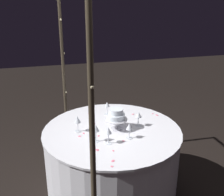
% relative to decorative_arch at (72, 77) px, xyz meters
% --- Properties ---
extents(ground_plane, '(12.00, 12.00, 0.00)m').
position_rel_decorative_arch_xyz_m(ground_plane, '(-0.00, -0.36, -1.36)').
color(ground_plane, black).
extents(decorative_arch, '(1.91, 0.06, 2.09)m').
position_rel_decorative_arch_xyz_m(decorative_arch, '(0.00, 0.00, 0.00)').
color(decorative_arch, '#473D2D').
rests_on(decorative_arch, ground).
extents(main_table, '(1.36, 1.36, 0.79)m').
position_rel_decorative_arch_xyz_m(main_table, '(-0.00, -0.36, -0.96)').
color(main_table, white).
rests_on(main_table, ground).
extents(tiered_cake, '(0.22, 0.22, 0.21)m').
position_rel_decorative_arch_xyz_m(tiered_cake, '(0.01, -0.41, -0.43)').
color(tiered_cake, silver).
rests_on(tiered_cake, main_table).
extents(wine_glass_0, '(0.06, 0.06, 0.16)m').
position_rel_decorative_arch_xyz_m(wine_glass_0, '(0.05, -0.04, -0.45)').
color(wine_glass_0, silver).
rests_on(wine_glass_0, main_table).
extents(wine_glass_1, '(0.06, 0.06, 0.15)m').
position_rel_decorative_arch_xyz_m(wine_glass_1, '(0.01, -0.64, -0.45)').
color(wine_glass_1, silver).
rests_on(wine_glass_1, main_table).
extents(wine_glass_2, '(0.06, 0.06, 0.15)m').
position_rel_decorative_arch_xyz_m(wine_glass_2, '(0.37, -0.40, -0.46)').
color(wine_glass_2, silver).
rests_on(wine_glass_2, main_table).
extents(wine_glass_3, '(0.07, 0.07, 0.17)m').
position_rel_decorative_arch_xyz_m(wine_glass_3, '(-0.18, -0.17, -0.44)').
color(wine_glass_3, silver).
rests_on(wine_glass_3, main_table).
extents(wine_glass_4, '(0.06, 0.06, 0.16)m').
position_rel_decorative_arch_xyz_m(wine_glass_4, '(-0.25, -0.27, -0.45)').
color(wine_glass_4, silver).
rests_on(wine_glass_4, main_table).
extents(wine_glass_5, '(0.06, 0.06, 0.15)m').
position_rel_decorative_arch_xyz_m(wine_glass_5, '(-0.20, -0.47, -0.46)').
color(wine_glass_5, silver).
rests_on(wine_glass_5, main_table).
extents(cake_knife, '(0.29, 0.11, 0.01)m').
position_rel_decorative_arch_xyz_m(cake_knife, '(0.23, -0.48, -0.56)').
color(cake_knife, silver).
rests_on(cake_knife, main_table).
extents(rose_petal_0, '(0.03, 0.03, 0.00)m').
position_rel_decorative_arch_xyz_m(rose_petal_0, '(-0.01, -0.08, -0.56)').
color(rose_petal_0, '#EA6B84').
rests_on(rose_petal_0, main_table).
extents(rose_petal_1, '(0.03, 0.04, 0.00)m').
position_rel_decorative_arch_xyz_m(rose_petal_1, '(0.30, -0.68, -0.56)').
color(rose_petal_1, '#EA6B84').
rests_on(rose_petal_1, main_table).
extents(rose_petal_2, '(0.03, 0.03, 0.00)m').
position_rel_decorative_arch_xyz_m(rose_petal_2, '(0.44, -0.21, -0.56)').
color(rose_petal_2, '#EA6B84').
rests_on(rose_petal_2, main_table).
extents(rose_petal_3, '(0.03, 0.04, 0.00)m').
position_rel_decorative_arch_xyz_m(rose_petal_3, '(-0.32, -0.13, -0.56)').
color(rose_petal_3, '#EA6B84').
rests_on(rose_petal_3, main_table).
extents(rose_petal_4, '(0.03, 0.03, 0.00)m').
position_rel_decorative_arch_xyz_m(rose_petal_4, '(-0.24, -0.41, -0.56)').
color(rose_petal_4, '#EA6B84').
rests_on(rose_petal_4, main_table).
extents(rose_petal_5, '(0.03, 0.04, 0.00)m').
position_rel_decorative_arch_xyz_m(rose_petal_5, '(-0.05, -0.03, -0.56)').
color(rose_petal_5, '#EA6B84').
rests_on(rose_petal_5, main_table).
extents(rose_petal_6, '(0.03, 0.03, 0.00)m').
position_rel_decorative_arch_xyz_m(rose_petal_6, '(-0.09, -0.21, -0.56)').
color(rose_petal_6, '#EA6B84').
rests_on(rose_petal_6, main_table).
extents(rose_petal_7, '(0.04, 0.03, 0.00)m').
position_rel_decorative_arch_xyz_m(rose_petal_7, '(-0.34, -0.15, -0.56)').
color(rose_petal_7, '#EA6B84').
rests_on(rose_petal_7, main_table).
extents(rose_petal_8, '(0.03, 0.02, 0.00)m').
position_rel_decorative_arch_xyz_m(rose_petal_8, '(0.17, -0.20, -0.56)').
color(rose_petal_8, '#EA6B84').
rests_on(rose_petal_8, main_table).
extents(rose_petal_9, '(0.04, 0.04, 0.00)m').
position_rel_decorative_arch_xyz_m(rose_petal_9, '(0.27, -0.23, -0.56)').
color(rose_petal_9, '#EA6B84').
rests_on(rose_petal_9, main_table).
extents(rose_petal_10, '(0.04, 0.04, 0.00)m').
position_rel_decorative_arch_xyz_m(rose_petal_10, '(0.21, -0.93, -0.56)').
color(rose_petal_10, '#EA6B84').
rests_on(rose_petal_10, main_table).
extents(rose_petal_11, '(0.03, 0.03, 0.00)m').
position_rel_decorative_arch_xyz_m(rose_petal_11, '(0.26, -0.90, -0.56)').
color(rose_petal_11, '#EA6B84').
rests_on(rose_petal_11, main_table).
extents(rose_petal_12, '(0.03, 0.03, 0.00)m').
position_rel_decorative_arch_xyz_m(rose_petal_12, '(-0.60, -0.21, -0.56)').
color(rose_petal_12, '#EA6B84').
rests_on(rose_petal_12, main_table).
extents(rose_petal_13, '(0.03, 0.02, 0.00)m').
position_rel_decorative_arch_xyz_m(rose_petal_13, '(-0.38, -0.27, -0.56)').
color(rose_petal_13, '#EA6B84').
rests_on(rose_petal_13, main_table).
extents(rose_petal_14, '(0.03, 0.04, 0.00)m').
position_rel_decorative_arch_xyz_m(rose_petal_14, '(0.18, -0.22, -0.56)').
color(rose_petal_14, '#EA6B84').
rests_on(rose_petal_14, main_table).
extents(rose_petal_15, '(0.04, 0.04, 0.00)m').
position_rel_decorative_arch_xyz_m(rose_petal_15, '(-0.53, -0.23, -0.56)').
color(rose_petal_15, '#EA6B84').
rests_on(rose_petal_15, main_table).
extents(rose_petal_16, '(0.03, 0.04, 0.00)m').
position_rel_decorative_arch_xyz_m(rose_petal_16, '(0.42, -0.58, -0.56)').
color(rose_petal_16, '#EA6B84').
rests_on(rose_petal_16, main_table).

